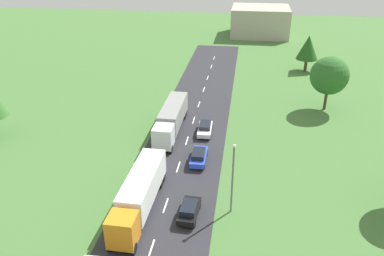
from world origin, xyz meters
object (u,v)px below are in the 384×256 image
Objects in this scene: truck_third at (171,118)px; car_third at (189,210)px; truck_second at (140,193)px; tree_birch at (308,48)px; distant_building at (260,21)px; car_fourth at (199,156)px; lamppost_second at (233,175)px; tree_oak at (329,76)px; car_fifth at (205,128)px.

car_third is at bearing -73.94° from truck_third.
tree_birch is (21.15, 47.94, 2.58)m from truck_second.
tree_birch is (21.37, 30.51, 2.61)m from truck_third.
distant_building is at bearing 78.35° from truck_third.
lamppost_second reaches higher than car_fourth.
car_fourth is 0.30× the size of distant_building.
distant_building reaches higher than car_fourth.
truck_second is 1.49× the size of tree_oak.
car_fourth is 7.58m from car_fifth.
distant_building is (-8.88, 30.08, -0.99)m from tree_birch.
distant_building is (12.28, 78.02, 1.59)m from truck_second.
lamppost_second is at bearing 6.93° from truck_second.
truck_third is 1.70× the size of lamppost_second.
distant_building is (7.87, 60.57, 2.88)m from car_fifth.
lamppost_second is (9.05, -16.35, 2.16)m from truck_third.
car_third is at bearing -87.89° from car_fourth.
truck_third is 3.11× the size of car_third.
car_fourth is 0.54× the size of tree_oak.
tree_oak is at bearing 59.50° from car_third.
car_third is 10.24m from car_fourth.
truck_third is 1.81× the size of tree_birch.
truck_second is 18.04m from car_fifth.
car_fourth is at bearing -89.11° from car_fifth.
truck_second is 1.66× the size of lamppost_second.
truck_second is at bearing -89.29° from truck_third.
car_fifth is at bearing 75.82° from truck_second.
tree_birch reaches higher than car_fifth.
car_fourth is (4.53, 9.87, -1.27)m from truck_second.
distant_building reaches higher than car_third.
car_third is at bearing -120.50° from tree_oak.
distant_building reaches higher than tree_birch.
car_fourth is at bearing -57.88° from truck_third.
car_fourth is at bearing -96.49° from distant_building.
tree_birch is at bearing -73.56° from distant_building.
truck_second is at bearing -114.63° from car_fourth.
truck_second is at bearing -104.18° from car_fifth.
distant_building is at bearing 106.44° from tree_birch.
tree_birch is (12.32, 46.86, 0.45)m from lamppost_second.
tree_birch reaches higher than car_third.
truck_second is 0.83× the size of distant_building.
truck_third is at bearing 118.97° from lamppost_second.
truck_third is (-0.22, 17.43, -0.03)m from truck_second.
car_fourth reaches higher than car_fifth.
distant_building is at bearing 101.03° from tree_oak.
truck_third is 61.89m from distant_building.
tree_birch reaches higher than truck_third.
distant_building is at bearing 81.06° from truck_second.
lamppost_second is (4.43, -16.38, 3.42)m from car_fifth.
truck_second reaches higher than car_fourth.
lamppost_second reaches higher than distant_building.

